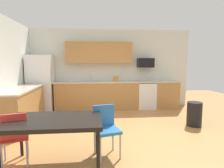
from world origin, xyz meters
TOP-DOWN VIEW (x-y plane):
  - ground_plane at (0.00, 0.00)m, footprint 12.00×12.00m
  - wall_back at (0.00, 2.65)m, footprint 5.80×0.10m
  - cabinet_run_back at (-0.38, 2.30)m, footprint 2.75×0.60m
  - cabinet_run_back_right at (2.00, 2.30)m, footprint 0.80×0.60m
  - cabinet_run_left at (-2.30, 0.80)m, footprint 0.60×2.00m
  - countertop_back at (0.00, 2.30)m, footprint 4.80×0.64m
  - countertop_left at (-2.30, 0.80)m, footprint 0.64×2.00m
  - upper_cabinets_back at (-0.30, 2.43)m, footprint 2.20×0.34m
  - refrigerator at (-2.18, 2.22)m, footprint 0.76×0.70m
  - oven_range at (1.30, 2.30)m, footprint 0.60×0.60m
  - microwave at (1.30, 2.40)m, footprint 0.54×0.36m
  - sink_basin at (-0.58, 2.30)m, footprint 0.48×0.40m
  - sink_faucet at (-0.58, 2.48)m, footprint 0.02×0.02m
  - dining_table at (-1.09, -1.23)m, footprint 1.40×0.90m
  - chair_near_table at (-0.30, -0.93)m, footprint 0.49×0.49m
  - chair_far_side at (-1.70, -1.17)m, footprint 0.50×0.50m
  - trash_bin at (2.00, 0.34)m, footprint 0.36×0.36m
  - kettle at (0.26, 2.35)m, footprint 0.14×0.14m

SIDE VIEW (x-z plane):
  - ground_plane at x=0.00m, z-range 0.00..0.00m
  - trash_bin at x=2.00m, z-range 0.00..0.60m
  - cabinet_run_back at x=-0.38m, z-range 0.00..0.90m
  - cabinet_run_back_right at x=2.00m, z-range 0.00..0.90m
  - cabinet_run_left at x=-2.30m, z-range 0.00..0.90m
  - oven_range at x=1.30m, z-range 0.00..0.91m
  - chair_near_table at x=-0.30m, z-range 0.08..0.93m
  - chair_far_side at x=-1.70m, z-range 0.08..0.93m
  - dining_table at x=-1.09m, z-range 0.31..1.06m
  - sink_basin at x=-0.58m, z-range 0.81..0.95m
  - refrigerator at x=-2.18m, z-range 0.00..1.81m
  - countertop_back at x=0.00m, z-range 0.90..0.94m
  - countertop_left at x=-2.30m, z-range 0.90..0.94m
  - kettle at x=0.26m, z-range 0.92..1.12m
  - sink_faucet at x=-0.58m, z-range 0.92..1.16m
  - wall_back at x=0.00m, z-range 0.00..2.70m
  - microwave at x=1.30m, z-range 1.40..1.72m
  - upper_cabinets_back at x=-0.30m, z-range 1.55..2.25m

